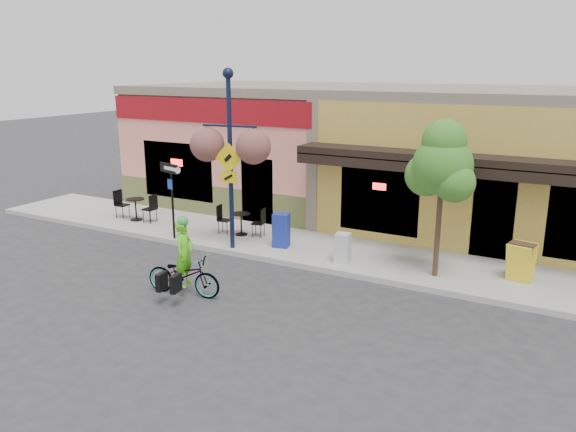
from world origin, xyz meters
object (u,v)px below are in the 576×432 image
(newspaper_box_grey, at_px, (343,248))
(street_tree, at_px, (440,199))
(building, at_px, (387,150))
(lamp_post, at_px, (230,161))
(cyclist_rider, at_px, (185,264))
(bicycle, at_px, (184,275))
(newspaper_box_blue, at_px, (281,230))
(one_way_sign, at_px, (173,201))

(newspaper_box_grey, relative_size, street_tree, 0.21)
(building, bearing_deg, lamp_post, -108.22)
(cyclist_rider, height_order, lamp_post, lamp_post)
(bicycle, distance_m, newspaper_box_blue, 3.89)
(lamp_post, xyz_separation_m, street_tree, (5.67, 0.56, -0.55))
(lamp_post, height_order, one_way_sign, lamp_post)
(newspaper_box_blue, bearing_deg, bicycle, -109.39)
(lamp_post, relative_size, street_tree, 1.28)
(one_way_sign, height_order, newspaper_box_grey, one_way_sign)
(bicycle, distance_m, cyclist_rider, 0.30)
(building, height_order, newspaper_box_grey, building)
(bicycle, height_order, cyclist_rider, cyclist_rider)
(bicycle, xyz_separation_m, cyclist_rider, (0.05, 0.00, 0.30))
(newspaper_box_blue, bearing_deg, building, 67.27)
(lamp_post, height_order, newspaper_box_grey, lamp_post)
(lamp_post, bearing_deg, street_tree, -3.81)
(one_way_sign, bearing_deg, newspaper_box_grey, 20.52)
(building, xyz_separation_m, street_tree, (3.45, -6.17, -0.15))
(cyclist_rider, bearing_deg, newspaper_box_grey, -44.90)
(newspaper_box_blue, height_order, street_tree, street_tree)
(bicycle, relative_size, one_way_sign, 0.80)
(one_way_sign, xyz_separation_m, street_tree, (7.70, 0.68, 0.80))
(building, height_order, lamp_post, lamp_post)
(bicycle, bearing_deg, building, -17.70)
(newspaper_box_blue, xyz_separation_m, street_tree, (4.48, -0.19, 1.46))
(one_way_sign, bearing_deg, building, 73.81)
(cyclist_rider, bearing_deg, bicycle, 80.78)
(lamp_post, bearing_deg, cyclist_rider, -85.05)
(lamp_post, xyz_separation_m, one_way_sign, (-2.03, -0.12, -1.36))
(cyclist_rider, distance_m, lamp_post, 3.72)
(street_tree, bearing_deg, bicycle, -143.27)
(bicycle, relative_size, newspaper_box_blue, 1.87)
(newspaper_box_blue, bearing_deg, lamp_post, -160.70)
(one_way_sign, bearing_deg, lamp_post, 18.99)
(one_way_sign, relative_size, newspaper_box_grey, 2.86)
(lamp_post, distance_m, street_tree, 5.72)
(one_way_sign, xyz_separation_m, newspaper_box_blue, (3.22, 0.87, -0.66))
(building, relative_size, cyclist_rider, 11.68)
(lamp_post, distance_m, newspaper_box_grey, 3.91)
(street_tree, bearing_deg, one_way_sign, -174.96)
(lamp_post, distance_m, newspaper_box_blue, 2.45)
(cyclist_rider, height_order, street_tree, street_tree)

